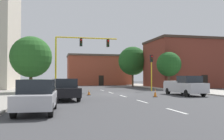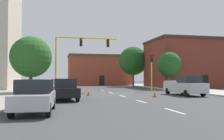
{
  "view_description": "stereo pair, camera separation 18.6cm",
  "coord_description": "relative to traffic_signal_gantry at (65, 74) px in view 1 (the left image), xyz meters",
  "views": [
    {
      "loc": [
        -6.53,
        -26.69,
        1.87
      ],
      "look_at": [
        0.57,
        4.29,
        2.76
      ],
      "focal_mm": 40.26,
      "sensor_mm": 36.0,
      "label": 1
    },
    {
      "loc": [
        -6.35,
        -26.73,
        1.87
      ],
      "look_at": [
        0.57,
        4.29,
        2.76
      ],
      "focal_mm": 40.26,
      "sensor_mm": 36.0,
      "label": 2
    }
  ],
  "objects": [
    {
      "name": "lane_stripe_seg_2",
      "position": [
        5.34,
        -7.5,
        -2.21
      ],
      "size": [
        0.16,
        2.4,
        0.01
      ],
      "primitive_type": "cube",
      "color": "silver",
      "rests_on": "ground_plane"
    },
    {
      "name": "lane_stripe_seg_1",
      "position": [
        5.34,
        -13.0,
        -2.21
      ],
      "size": [
        0.16,
        2.4,
        0.01
      ],
      "primitive_type": "cube",
      "color": "silver",
      "rests_on": "ground_plane"
    },
    {
      "name": "traffic_cone_roadside_b",
      "position": [
        7.99,
        -9.2,
        -1.83
      ],
      "size": [
        0.36,
        0.36,
        0.77
      ],
      "color": "black",
      "rests_on": "ground_plane"
    },
    {
      "name": "sedan_silver_mid_left",
      "position": [
        -2.09,
        -17.55,
        -1.32
      ],
      "size": [
        2.1,
        4.6,
        1.74
      ],
      "color": "#B7B7BC",
      "rests_on": "ground_plane"
    },
    {
      "name": "tree_left_near",
      "position": [
        -3.82,
        -1.44,
        1.94
      ],
      "size": [
        4.68,
        4.68,
        6.49
      ],
      "color": "#4C3823",
      "rests_on": "ground_plane"
    },
    {
      "name": "lane_stripe_seg_3",
      "position": [
        5.34,
        -2.0,
        -2.21
      ],
      "size": [
        0.16,
        2.4,
        0.01
      ],
      "primitive_type": "cube",
      "color": "silver",
      "rests_on": "ground_plane"
    },
    {
      "name": "building_row_right",
      "position": [
        22.46,
        9.9,
        2.06
      ],
      "size": [
        14.14,
        10.14,
        8.52
      ],
      "color": "brown",
      "rests_on": "ground_plane"
    },
    {
      "name": "building_brick_center",
      "position": [
        8.71,
        26.11,
        1.25
      ],
      "size": [
        14.23,
        7.37,
        6.9
      ],
      "color": "brown",
      "rests_on": "ground_plane"
    },
    {
      "name": "sedan_black_near_left",
      "position": [
        -0.4,
        -10.63,
        -1.32
      ],
      "size": [
        2.32,
        4.67,
        1.74
      ],
      "color": "black",
      "rests_on": "ground_plane"
    },
    {
      "name": "pickup_truck_silver",
      "position": [
        11.8,
        -7.86,
        -1.24
      ],
      "size": [
        2.26,
        5.49,
        1.99
      ],
      "color": "#BCBCC1",
      "rests_on": "ground_plane"
    },
    {
      "name": "tree_right_far",
      "position": [
        14.03,
        16.73,
        2.87
      ],
      "size": [
        5.74,
        5.74,
        7.96
      ],
      "color": "#4C3823",
      "rests_on": "ground_plane"
    },
    {
      "name": "traffic_light_pole_right",
      "position": [
        11.39,
        0.14,
        1.32
      ],
      "size": [
        0.32,
        0.47,
        4.8
      ],
      "color": "yellow",
      "rests_on": "ground_plane"
    },
    {
      "name": "traffic_signal_gantry",
      "position": [
        0.0,
        0.0,
        0.0
      ],
      "size": [
        8.52,
        1.2,
        6.83
      ],
      "color": "yellow",
      "rests_on": "ground_plane"
    },
    {
      "name": "sidewalk_right",
      "position": [
        17.39,
        3.5,
        -2.14
      ],
      "size": [
        6.0,
        56.0,
        0.14
      ],
      "primitive_type": "cube",
      "color": "#B2ADA3",
      "rests_on": "ground_plane"
    },
    {
      "name": "lane_stripe_seg_4",
      "position": [
        5.34,
        3.5,
        -2.21
      ],
      "size": [
        0.16,
        2.4,
        0.01
      ],
      "primitive_type": "cube",
      "color": "silver",
      "rests_on": "ground_plane"
    },
    {
      "name": "ground_plane",
      "position": [
        5.34,
        -4.5,
        -2.21
      ],
      "size": [
        160.0,
        160.0,
        0.0
      ],
      "primitive_type": "plane",
      "color": "#424244"
    },
    {
      "name": "tree_right_mid",
      "position": [
        15.62,
        3.77,
        1.57
      ],
      "size": [
        3.72,
        3.72,
        5.66
      ],
      "color": "brown",
      "rests_on": "ground_plane"
    },
    {
      "name": "lane_stripe_seg_0",
      "position": [
        5.34,
        -18.5,
        -2.21
      ],
      "size": [
        0.16,
        2.4,
        0.01
      ],
      "primitive_type": "cube",
      "color": "silver",
      "rests_on": "ground_plane"
    },
    {
      "name": "traffic_cone_roadside_a",
      "position": [
        2.26,
        -5.52,
        -1.91
      ],
      "size": [
        0.36,
        0.36,
        0.62
      ],
      "color": "black",
      "rests_on": "ground_plane"
    },
    {
      "name": "sidewalk_left",
      "position": [
        -6.71,
        3.5,
        -2.14
      ],
      "size": [
        6.0,
        56.0,
        0.14
      ],
      "primitive_type": "cube",
      "color": "#9E998E",
      "rests_on": "ground_plane"
    }
  ]
}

